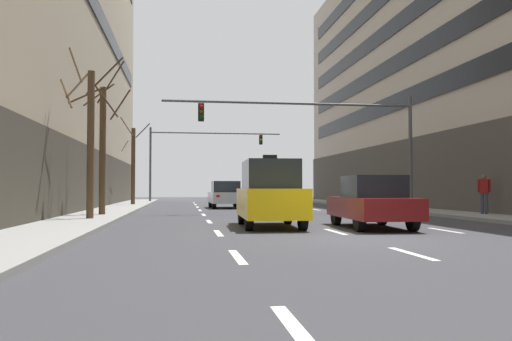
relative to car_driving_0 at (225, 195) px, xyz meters
The scene contains 35 objects.
ground_plane 20.16m from the car_driving_0, 85.33° to the right, with size 120.00×120.00×0.00m, color #38383D.
sidewalk_left 21.03m from the car_driving_0, 107.21° to the right, with size 2.51×80.00×0.14m, color gray.
lane_stripe_l1_s2 28.13m from the car_driving_0, 93.39° to the right, with size 0.16×2.00×0.01m, color silver.
lane_stripe_l1_s3 23.15m from the car_driving_0, 94.12° to the right, with size 0.16×2.00×0.01m, color silver.
lane_stripe_l1_s4 18.17m from the car_driving_0, 95.25° to the right, with size 0.16×2.00×0.01m, color silver.
lane_stripe_l1_s5 13.20m from the car_driving_0, 97.24° to the right, with size 0.16×2.00×0.01m, color silver.
lane_stripe_l1_s6 8.28m from the car_driving_0, 101.62° to the right, with size 0.16×2.00×0.01m, color silver.
lane_stripe_l1_s7 3.59m from the car_driving_0, 118.38° to the right, with size 0.16×2.00×0.01m, color silver.
lane_stripe_l1_s8 2.67m from the car_driving_0, 130.77° to the left, with size 0.16×2.00×0.01m, color silver.
lane_stripe_l1_s9 7.17m from the car_driving_0, 103.49° to the left, with size 0.16×2.00×0.01m, color silver.
lane_stripe_l1_s10 12.07m from the car_driving_0, 97.93° to the left, with size 0.16×2.00×0.01m, color silver.
lane_stripe_l2_s3 23.15m from the car_driving_0, 85.93° to the right, with size 0.16×2.00×0.01m, color silver.
lane_stripe_l2_s4 18.17m from the car_driving_0, 84.81° to the right, with size 0.16×2.00×0.01m, color silver.
lane_stripe_l2_s5 13.20m from the car_driving_0, 82.85° to the right, with size 0.16×2.00×0.01m, color silver.
lane_stripe_l2_s6 8.28m from the car_driving_0, 78.52° to the right, with size 0.16×2.00×0.01m, color silver.
lane_stripe_l2_s7 3.58m from the car_driving_0, 61.92° to the right, with size 0.16×2.00×0.01m, color silver.
lane_stripe_l2_s8 2.66m from the car_driving_0, 49.58° to the left, with size 0.16×2.00×0.01m, color silver.
lane_stripe_l2_s9 7.16m from the car_driving_0, 76.68° to the left, with size 0.16×2.00×0.01m, color silver.
lane_stripe_l2_s10 12.07m from the car_driving_0, 82.17° to the left, with size 0.16×2.00×0.01m, color silver.
lane_stripe_l3_s4 18.75m from the car_driving_0, 74.71° to the right, with size 0.16×2.00×0.01m, color silver.
lane_stripe_l3_s5 14.00m from the car_driving_0, 69.30° to the right, with size 0.16×2.00×0.01m, color silver.
lane_stripe_l3_s6 9.50m from the car_driving_0, 58.53° to the right, with size 0.16×2.00×0.01m, color silver.
lane_stripe_l3_s7 5.88m from the car_driving_0, 31.89° to the right, with size 0.16×2.00×0.01m, color silver.
lane_stripe_l3_s8 5.37m from the car_driving_0, 21.29° to the left, with size 0.16×2.00×0.01m, color silver.
lane_stripe_l3_s9 8.55m from the car_driving_0, 54.49° to the left, with size 0.16×2.00×0.01m, color silver.
lane_stripe_l3_s10 12.93m from the car_driving_0, 67.49° to the left, with size 0.16×2.00×0.01m, color silver.
car_driving_0 is the anchor object (origin of this frame).
car_driving_1 17.20m from the car_driving_0, 79.40° to the right, with size 1.98×4.39×1.62m.
taxi_driving_2 16.02m from the car_driving_0, 89.59° to the right, with size 1.97×4.43×2.29m.
traffic_signal_0 9.49m from the car_driving_0, 60.02° to the right, with size 12.35×0.35×5.70m.
traffic_signal_1 14.00m from the car_driving_0, 97.33° to the left, with size 11.38×0.34×6.33m.
street_tree_1 14.24m from the car_driving_0, 115.29° to the right, with size 2.33×2.33×6.29m.
street_tree_2 11.66m from the car_driving_0, 121.29° to the right, with size 2.05×1.86×6.60m.
street_tree_3 7.56m from the car_driving_0, 145.17° to the left, with size 2.03×2.03×5.94m.
pedestrian_0 15.48m from the car_driving_0, 49.51° to the right, with size 0.43×0.37×1.69m.
Camera 1 is at (-4.29, -12.44, 1.24)m, focal length 36.91 mm.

